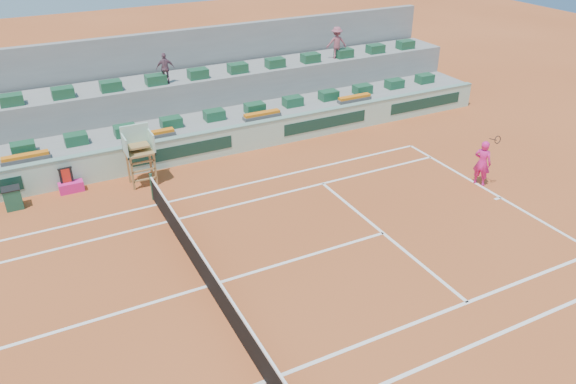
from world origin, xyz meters
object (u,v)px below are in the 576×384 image
object	(u,v)px
umpire_chair	(138,148)
tennis_player	(482,163)
drink_cooler_a	(13,198)
player_bag	(71,187)

from	to	relation	value
umpire_chair	tennis_player	world-z (taller)	umpire_chair
umpire_chair	drink_cooler_a	distance (m)	4.87
drink_cooler_a	tennis_player	xyz separation A→B (m)	(16.69, -6.40, 0.52)
umpire_chair	drink_cooler_a	bearing A→B (deg)	178.24
player_bag	umpire_chair	xyz separation A→B (m)	(2.66, -0.52, 1.34)
umpire_chair	drink_cooler_a	size ratio (longest dim) A/B	2.86
tennis_player	player_bag	bearing A→B (deg)	155.15
umpire_chair	tennis_player	distance (m)	13.50
drink_cooler_a	tennis_player	size ratio (longest dim) A/B	0.37
player_bag	umpire_chair	size ratio (longest dim) A/B	0.38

